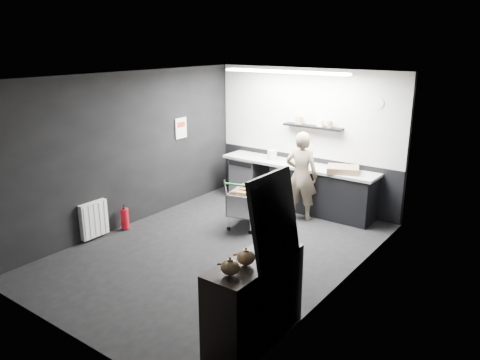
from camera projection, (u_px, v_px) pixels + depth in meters
The scene contains 22 objects.
floor at pixel (220, 250), 7.43m from camera, with size 5.50×5.50×0.00m, color black.
ceiling at pixel (217, 76), 6.65m from camera, with size 5.50×5.50×0.00m, color silver.
wall_back at pixel (306, 138), 9.17m from camera, with size 5.50×5.50×0.00m, color black.
wall_front at pixel (55, 223), 4.92m from camera, with size 5.50×5.50×0.00m, color black.
wall_left at pixel (129, 150), 8.18m from camera, with size 5.50×5.50×0.00m, color black.
wall_right at pixel (342, 192), 5.91m from camera, with size 5.50×5.50×0.00m, color black.
kitchen_wall_panel at pixel (307, 113), 9.01m from camera, with size 3.95×0.02×1.70m, color silver.
dado_panel at pixel (304, 180), 9.40m from camera, with size 3.95×0.02×1.00m, color black.
floating_shelf at pixel (313, 127), 8.88m from camera, with size 1.20×0.22×0.04m, color black.
wall_clock at pixel (379, 103), 8.12m from camera, with size 0.20×0.20×0.03m, color white.
poster at pixel (181, 128), 9.11m from camera, with size 0.02×0.30×0.40m, color white.
poster_red_band at pixel (181, 125), 9.09m from camera, with size 0.01×0.22×0.10m, color red.
radiator at pixel (94, 219), 7.73m from camera, with size 0.10×0.50×0.60m, color white.
ceiling_strip at pixel (284, 72), 8.09m from camera, with size 2.40×0.20×0.04m, color white.
prep_counter at pixel (302, 187), 9.09m from camera, with size 3.20×0.61×0.90m.
person at pixel (301, 176), 8.52m from camera, with size 0.60×0.39×1.64m, color #BAAF93.
shopping_cart at pixel (247, 203), 8.28m from camera, with size 0.65×0.93×0.90m.
sideboard at pixel (257, 288), 5.09m from camera, with size 0.55×1.29×1.92m.
fire_extinguisher at pixel (125, 218), 8.16m from camera, with size 0.14×0.14×0.45m.
cardboard_box at pixel (343, 169), 8.44m from camera, with size 0.56×0.42×0.11m, color #95704F.
pink_tub at pixel (272, 155), 9.34m from camera, with size 0.19×0.19×0.19m, color silver.
white_container at pixel (296, 160), 8.98m from camera, with size 0.18×0.14×0.16m, color white.
Camera 1 is at (4.28, -5.29, 3.20)m, focal length 35.00 mm.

